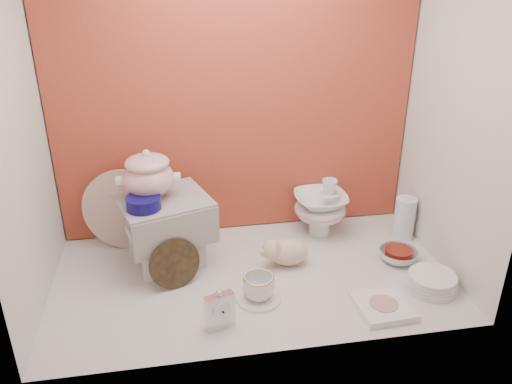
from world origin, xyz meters
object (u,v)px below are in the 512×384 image
step_stool (166,231)px  plush_pig (289,252)px  floral_platter (124,210)px  dinner_plate_stack (432,282)px  mantel_clock (220,309)px  crystal_bowl (398,256)px  gold_rim_teacup (259,287)px  blue_white_vase (154,222)px  porcelain_tower (320,207)px  soup_tureen (148,174)px

step_stool → plush_pig: size_ratio=1.68×
floral_platter → dinner_plate_stack: (1.34, -0.60, -0.17)m
mantel_clock → crystal_bowl: size_ratio=0.94×
gold_rim_teacup → crystal_bowl: size_ratio=0.74×
mantel_clock → gold_rim_teacup: size_ratio=1.26×
floral_platter → crystal_bowl: bearing=-15.6°
step_stool → blue_white_vase: size_ratio=1.54×
floral_platter → crystal_bowl: size_ratio=2.25×
blue_white_vase → mantel_clock: (0.26, -0.69, -0.04)m
step_stool → blue_white_vase: step_stool is taller
dinner_plate_stack → porcelain_tower: 0.68m
blue_white_vase → plush_pig: size_ratio=1.09×
floral_platter → porcelain_tower: floral_platter is taller
soup_tureen → porcelain_tower: soup_tureen is taller
plush_pig → floral_platter: bearing=170.9°
blue_white_vase → crystal_bowl: bearing=-17.1°
mantel_clock → dinner_plate_stack: 0.96m
plush_pig → blue_white_vase: bearing=167.3°
floral_platter → porcelain_tower: bearing=-2.0°
soup_tureen → floral_platter: soup_tureen is taller
soup_tureen → porcelain_tower: (0.85, 0.12, -0.30)m
step_stool → mantel_clock: (0.20, -0.52, -0.08)m
mantel_clock → gold_rim_teacup: bearing=19.9°
blue_white_vase → crystal_bowl: blue_white_vase is taller
soup_tureen → blue_white_vase: soup_tureen is taller
plush_pig → porcelain_tower: bearing=61.9°
floral_platter → gold_rim_teacup: bearing=-43.9°
porcelain_tower → blue_white_vase: bearing=178.1°
soup_tureen → crystal_bowl: (1.15, -0.21, -0.43)m
floral_platter → gold_rim_teacup: floral_platter is taller
soup_tureen → plush_pig: (0.62, -0.15, -0.38)m
mantel_clock → plush_pig: 0.54m
mantel_clock → dinner_plate_stack: mantel_clock is taller
mantel_clock → porcelain_tower: bearing=29.1°
crystal_bowl → mantel_clock: bearing=-159.6°
soup_tureen → mantel_clock: size_ratio=1.58×
floral_platter → crystal_bowl: 1.35m
blue_white_vase → porcelain_tower: porcelain_tower is taller
dinner_plate_stack → crystal_bowl: dinner_plate_stack is taller
crystal_bowl → porcelain_tower: bearing=132.7°
gold_rim_teacup → crystal_bowl: 0.74m
porcelain_tower → mantel_clock: bearing=-132.2°
step_stool → crystal_bowl: 1.12m
blue_white_vase → gold_rim_teacup: size_ratio=1.87×
porcelain_tower → plush_pig: bearing=-130.5°
gold_rim_teacup → plush_pig: bearing=52.7°
dinner_plate_stack → crystal_bowl: size_ratio=1.22×
plush_pig → gold_rim_teacup: 0.31m
dinner_plate_stack → porcelain_tower: bearing=121.9°
plush_pig → porcelain_tower: size_ratio=0.76×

